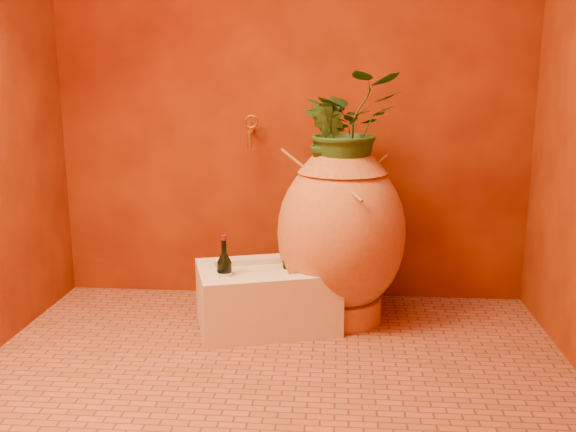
# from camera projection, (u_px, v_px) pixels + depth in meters

# --- Properties ---
(floor) EXTENTS (2.50, 2.50, 0.00)m
(floor) POSITION_uv_depth(u_px,v_px,m) (273.00, 376.00, 2.61)
(floor) COLOR brown
(floor) RESTS_ON ground
(wall_back) EXTENTS (2.50, 0.02, 2.50)m
(wall_back) POSITION_uv_depth(u_px,v_px,m) (292.00, 64.00, 3.31)
(wall_back) COLOR #541704
(wall_back) RESTS_ON ground
(amphora) EXTENTS (0.80, 0.80, 0.89)m
(amphora) POSITION_uv_depth(u_px,v_px,m) (341.00, 232.00, 3.13)
(amphora) COLOR #B07631
(amphora) RESTS_ON floor
(stone_basin) EXTENTS (0.74, 0.62, 0.30)m
(stone_basin) POSITION_uv_depth(u_px,v_px,m) (267.00, 298.00, 3.10)
(stone_basin) COLOR beige
(stone_basin) RESTS_ON floor
(wine_bottle_a) EXTENTS (0.07, 0.07, 0.30)m
(wine_bottle_a) POSITION_uv_depth(u_px,v_px,m) (225.00, 275.00, 3.03)
(wine_bottle_a) COLOR black
(wine_bottle_a) RESTS_ON stone_basin
(wine_bottle_b) EXTENTS (0.07, 0.07, 0.30)m
(wine_bottle_b) POSITION_uv_depth(u_px,v_px,m) (290.00, 271.00, 3.09)
(wine_bottle_b) COLOR black
(wine_bottle_b) RESTS_ON stone_basin
(wine_bottle_c) EXTENTS (0.08, 0.08, 0.34)m
(wine_bottle_c) POSITION_uv_depth(u_px,v_px,m) (303.00, 265.00, 3.14)
(wine_bottle_c) COLOR black
(wine_bottle_c) RESTS_ON stone_basin
(wall_tap) EXTENTS (0.07, 0.15, 0.17)m
(wall_tap) POSITION_uv_depth(u_px,v_px,m) (251.00, 130.00, 3.32)
(wall_tap) COLOR olive
(wall_tap) RESTS_ON wall_back
(plant_main) EXTENTS (0.57, 0.54, 0.52)m
(plant_main) POSITION_uv_depth(u_px,v_px,m) (347.00, 127.00, 3.02)
(plant_main) COLOR #1E4719
(plant_main) RESTS_ON amphora
(plant_side) EXTENTS (0.24, 0.25, 0.36)m
(plant_side) POSITION_uv_depth(u_px,v_px,m) (329.00, 141.00, 2.99)
(plant_side) COLOR #1E4719
(plant_side) RESTS_ON amphora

